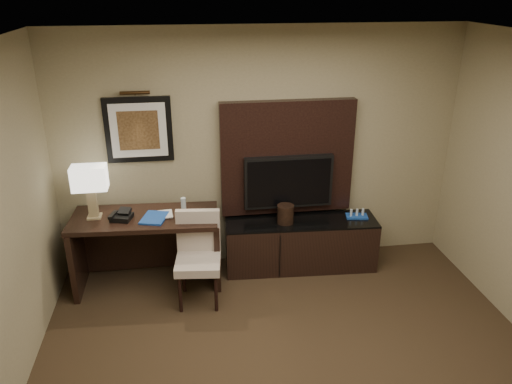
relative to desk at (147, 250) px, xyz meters
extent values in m
cube|color=silver|center=(1.29, -2.10, 2.29)|extent=(4.50, 5.00, 0.01)
cube|color=gray|center=(1.29, 0.40, 0.94)|extent=(4.50, 0.01, 2.70)
cube|color=black|center=(0.00, 0.00, 0.00)|extent=(1.57, 0.75, 0.82)
cube|color=black|center=(1.73, 0.10, -0.11)|extent=(1.74, 0.57, 0.59)
cube|color=black|center=(1.59, 0.34, 0.86)|extent=(1.50, 0.12, 1.30)
cube|color=black|center=(1.59, 0.24, 0.61)|extent=(1.00, 0.08, 0.60)
cube|color=black|center=(-0.01, 0.38, 1.24)|extent=(0.70, 0.04, 0.70)
cylinder|color=#3B2612|center=(-0.01, 0.34, 1.64)|extent=(0.04, 0.04, 0.30)
cube|color=#174096|center=(0.11, -0.08, 0.42)|extent=(0.31, 0.37, 0.02)
imported|color=#B0A58A|center=(0.14, -0.02, 0.51)|extent=(0.15, 0.03, 0.21)
cylinder|color=silver|center=(0.42, 0.04, 0.49)|extent=(0.06, 0.06, 0.16)
cylinder|color=black|center=(1.53, 0.08, 0.29)|extent=(0.22, 0.22, 0.21)
camera|label=1|loc=(0.47, -4.84, 2.69)|focal=35.00mm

